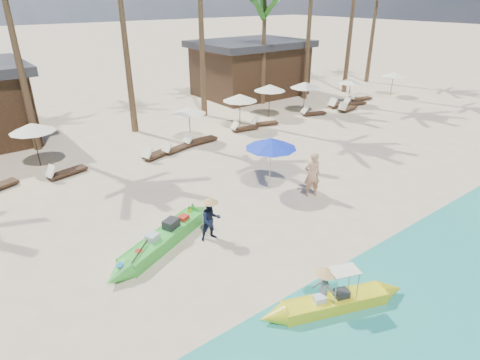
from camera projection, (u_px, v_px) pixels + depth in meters
ground at (252, 246)px, 13.35m from camera, size 240.00×240.00×0.00m
wet_sand_strip at (382, 339)px, 9.76m from camera, size 240.00×4.50×0.01m
green_canoe at (163, 238)px, 13.33m from camera, size 5.40×2.71×0.73m
yellow_canoe at (334, 302)px, 10.64m from camera, size 4.47×1.93×1.21m
tourist at (312, 174)px, 16.32m from camera, size 0.82×0.69×1.92m
vendor_green at (211, 220)px, 13.46m from camera, size 0.82×0.70×1.47m
vendor_yellow at (324, 287)px, 10.48m from camera, size 0.58×0.73×0.99m
blue_umbrella at (271, 143)px, 16.43m from camera, size 2.14×2.14×2.31m
resort_parasol_5 at (32, 128)px, 18.82m from camera, size 2.09×2.09×2.15m
lounger_5_left at (65, 172)px, 18.44m from camera, size 1.91×0.95×0.62m
resort_parasol_6 at (189, 110)px, 22.27m from camera, size 1.91×1.91×1.97m
lounger_6_left at (157, 153)px, 20.56m from camera, size 1.99×1.13×0.65m
lounger_6_right at (175, 149)px, 21.28m from camera, size 1.72×0.89×0.56m
resort_parasol_7 at (240, 97)px, 24.21m from camera, size 2.11×2.11×2.18m
lounger_7_left at (199, 140)px, 22.43m from camera, size 2.01×0.68×0.67m
lounger_7_right at (243, 128)px, 24.57m from camera, size 1.78×0.81×0.58m
resort_parasol_8 at (270, 88)px, 26.69m from camera, size 2.13×2.13×2.19m
lounger_8_left at (264, 123)px, 25.56m from camera, size 1.75×1.00×0.57m
resort_parasol_9 at (305, 85)px, 27.73m from camera, size 2.08×2.08×2.14m
lounger_9_left at (312, 113)px, 27.70m from camera, size 1.83×1.10×0.59m
lounger_9_right at (347, 108)px, 28.72m from camera, size 1.93×0.87×0.63m
resort_parasol_10 at (351, 81)px, 29.87m from camera, size 1.91×1.91×1.97m
lounger_10_left at (339, 104)px, 29.70m from camera, size 1.95×0.65×0.66m
lounger_10_right at (354, 103)px, 30.21m from camera, size 1.88×1.01×0.61m
resort_parasol_11 at (394, 74)px, 32.61m from camera, size 1.83×1.83×1.89m
lounger_11_left at (360, 98)px, 31.58m from camera, size 1.93×1.02×0.63m
palm_6 at (265, 3)px, 27.92m from camera, size 2.08×2.08×8.51m
pavilion_east at (250, 67)px, 32.75m from camera, size 8.80×6.60×4.30m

